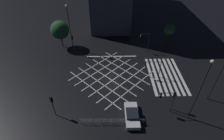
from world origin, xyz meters
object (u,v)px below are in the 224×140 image
at_px(traffic_light_ne_cross, 73,41).
at_px(street_lamp_far, 68,19).
at_px(street_lamp_west, 224,64).
at_px(street_tree_near, 60,30).
at_px(traffic_light_median_south, 152,65).
at_px(traffic_light_se_cross, 145,38).
at_px(traffic_light_sw_main, 174,97).
at_px(traffic_light_nw_main, 52,102).
at_px(street_tree_far, 169,30).
at_px(traffic_light_sw_cross, 166,98).
at_px(waiting_car, 132,115).
at_px(street_lamp_east, 202,86).

height_order(traffic_light_ne_cross, street_lamp_far, street_lamp_far).
relative_size(street_lamp_west, street_lamp_far, 0.96).
bearing_deg(traffic_light_ne_cross, street_tree_near, 135.78).
bearing_deg(street_tree_near, street_lamp_far, -111.75).
relative_size(traffic_light_median_south, traffic_light_se_cross, 0.80).
bearing_deg(traffic_light_ne_cross, traffic_light_se_cross, 2.51).
bearing_deg(traffic_light_sw_main, traffic_light_median_south, 13.29).
relative_size(traffic_light_median_south, street_lamp_far, 0.36).
height_order(traffic_light_ne_cross, street_lamp_west, street_lamp_west).
distance_m(traffic_light_nw_main, street_tree_far, 28.22).
bearing_deg(traffic_light_sw_cross, waiting_car, 12.31).
distance_m(traffic_light_median_south, street_lamp_far, 18.99).
height_order(traffic_light_median_south, waiting_car, traffic_light_median_south).
distance_m(traffic_light_median_south, street_tree_near, 21.15).
distance_m(traffic_light_sw_main, traffic_light_se_cross, 16.10).
relative_size(traffic_light_sw_cross, street_tree_near, 0.66).
xyz_separation_m(traffic_light_ne_cross, street_tree_far, (2.76, -20.68, 0.98)).
height_order(traffic_light_se_cross, street_lamp_east, street_lamp_east).
height_order(traffic_light_nw_main, street_tree_far, street_tree_far).
bearing_deg(traffic_light_ne_cross, traffic_light_median_south, -28.31).
xyz_separation_m(traffic_light_ne_cross, street_lamp_east, (-17.00, -18.67, 3.12)).
distance_m(traffic_light_sw_cross, street_tree_far, 19.43).
relative_size(traffic_light_sw_main, street_lamp_west, 0.38).
distance_m(traffic_light_sw_main, street_lamp_west, 7.96).
height_order(street_tree_near, street_tree_far, street_tree_near).
bearing_deg(street_tree_far, street_lamp_far, 91.98).
bearing_deg(traffic_light_nw_main, waiting_car, -94.18).
height_order(traffic_light_nw_main, street_lamp_far, street_lamp_far).
xyz_separation_m(traffic_light_sw_cross, street_lamp_far, (17.90, 15.92, 4.12)).
xyz_separation_m(traffic_light_median_south, traffic_light_nw_main, (-8.08, 15.15, 0.02)).
height_order(traffic_light_ne_cross, traffic_light_nw_main, traffic_light_ne_cross).
bearing_deg(waiting_car, street_tree_near, 34.62).
distance_m(traffic_light_median_south, waiting_car, 10.03).
distance_m(traffic_light_sw_cross, street_lamp_far, 24.31).
bearing_deg(traffic_light_ne_cross, traffic_light_sw_cross, -46.04).
relative_size(traffic_light_sw_main, street_tree_far, 0.66).
bearing_deg(traffic_light_sw_cross, traffic_light_nw_main, 0.81).
relative_size(traffic_light_median_south, traffic_light_nw_main, 0.96).
distance_m(traffic_light_ne_cross, street_lamp_west, 26.96).
height_order(traffic_light_sw_cross, street_lamp_east, street_lamp_east).
xyz_separation_m(traffic_light_nw_main, traffic_light_sw_main, (0.75, -16.88, -0.08)).
bearing_deg(waiting_car, traffic_light_se_cross, -13.93).
xyz_separation_m(street_lamp_east, waiting_car, (0.10, 8.02, -5.63)).
height_order(street_lamp_far, street_tree_near, street_lamp_far).
distance_m(traffic_light_sw_cross, traffic_light_nw_main, 15.58).
distance_m(traffic_light_ne_cross, traffic_light_sw_cross, 22.06).
xyz_separation_m(traffic_light_sw_main, street_lamp_west, (1.85, -6.43, 4.31)).
height_order(street_lamp_east, street_tree_near, street_lamp_east).
bearing_deg(traffic_light_sw_main, waiting_car, 104.58).
distance_m(traffic_light_median_south, traffic_light_se_cross, 8.69).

